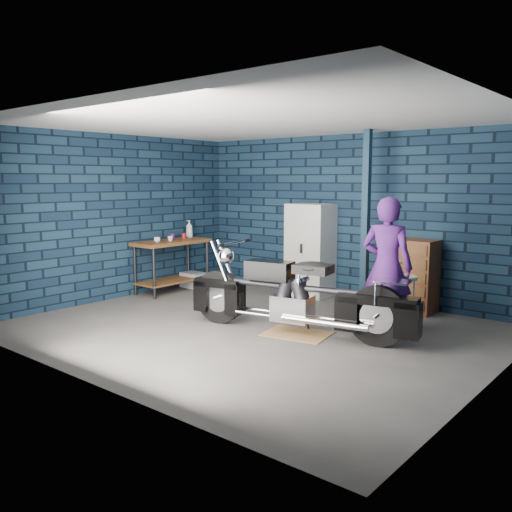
{
  "coord_description": "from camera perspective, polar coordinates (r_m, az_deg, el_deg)",
  "views": [
    {
      "loc": [
        4.47,
        -5.35,
        1.96
      ],
      "look_at": [
        -0.22,
        0.3,
        0.93
      ],
      "focal_mm": 38.0,
      "sensor_mm": 36.0,
      "label": 1
    }
  ],
  "objects": [
    {
      "name": "ground",
      "position": [
        7.24,
        -0.17,
        -7.69
      ],
      "size": [
        6.0,
        6.0,
        0.0
      ],
      "primitive_type": "plane",
      "color": "#514E4C",
      "rests_on": "ground"
    },
    {
      "name": "storage_bin",
      "position": [
        10.02,
        -6.55,
        -2.52
      ],
      "size": [
        0.44,
        0.31,
        0.27
      ],
      "primitive_type": "cube",
      "color": "gray",
      "rests_on": "ground"
    },
    {
      "name": "locker",
      "position": [
        9.21,
        5.7,
        0.63
      ],
      "size": [
        0.73,
        0.52,
        1.56
      ],
      "primitive_type": "cube",
      "color": "silver",
      "rests_on": "ground"
    },
    {
      "name": "mug_purple",
      "position": [
        9.73,
        -8.79,
        2.03
      ],
      "size": [
        0.09,
        0.09,
        0.1
      ],
      "primitive_type": "cylinder",
      "rotation": [
        0.0,
        0.0,
        -0.29
      ],
      "color": "#561A68",
      "rests_on": "workbench"
    },
    {
      "name": "person",
      "position": [
        6.96,
        13.61,
        -1.13
      ],
      "size": [
        0.7,
        0.51,
        1.76
      ],
      "primitive_type": "imported",
      "rotation": [
        0.0,
        0.0,
        3.28
      ],
      "color": "#481C69",
      "rests_on": "ground"
    },
    {
      "name": "room_walls",
      "position": [
        7.4,
        2.6,
        7.57
      ],
      "size": [
        6.02,
        5.01,
        2.71
      ],
      "color": "black",
      "rests_on": "ground"
    },
    {
      "name": "cup_a",
      "position": [
        9.35,
        -10.37,
        1.7
      ],
      "size": [
        0.14,
        0.14,
        0.09
      ],
      "primitive_type": "imported",
      "rotation": [
        0.0,
        0.0,
        -0.3
      ],
      "color": "beige",
      "rests_on": "workbench"
    },
    {
      "name": "mug_red",
      "position": [
        9.77,
        -7.61,
        2.09
      ],
      "size": [
        0.09,
        0.09,
        0.1
      ],
      "primitive_type": "cylinder",
      "rotation": [
        0.0,
        0.0,
        -0.14
      ],
      "color": "maroon",
      "rests_on": "workbench"
    },
    {
      "name": "tool_chest",
      "position": [
        8.41,
        15.64,
        -1.99
      ],
      "size": [
        0.81,
        0.45,
        1.09
      ],
      "primitive_type": "cube",
      "color": "brown",
      "rests_on": "ground"
    },
    {
      "name": "drip_mat",
      "position": [
        7.04,
        4.34,
        -8.16
      ],
      "size": [
        0.92,
        0.75,
        0.01
      ],
      "primitive_type": "cube",
      "rotation": [
        0.0,
        0.0,
        0.19
      ],
      "color": "brown",
      "rests_on": "ground"
    },
    {
      "name": "motorcycle",
      "position": [
        6.9,
        4.39,
        -3.59
      ],
      "size": [
        2.7,
        1.2,
        1.15
      ],
      "primitive_type": null,
      "rotation": [
        0.0,
        0.0,
        0.19
      ],
      "color": "black",
      "rests_on": "ground"
    },
    {
      "name": "support_post",
      "position": [
        8.31,
        11.46,
        3.65
      ],
      "size": [
        0.1,
        0.1,
        2.7
      ],
      "primitive_type": "cube",
      "color": "#12293A",
      "rests_on": "ground"
    },
    {
      "name": "workbench",
      "position": [
        9.65,
        -8.81,
        -1.05
      ],
      "size": [
        0.6,
        1.4,
        0.91
      ],
      "primitive_type": "cube",
      "color": "brown",
      "rests_on": "ground"
    },
    {
      "name": "shop_stool",
      "position": [
        7.51,
        15.09,
        -4.66
      ],
      "size": [
        0.49,
        0.49,
        0.7
      ],
      "primitive_type": null,
      "rotation": [
        0.0,
        0.0,
        0.35
      ],
      "color": "beige",
      "rests_on": "ground"
    },
    {
      "name": "bottle",
      "position": [
        10.03,
        -7.03,
        2.86
      ],
      "size": [
        0.15,
        0.15,
        0.32
      ],
      "primitive_type": "imported",
      "rotation": [
        0.0,
        0.0,
        -0.26
      ],
      "color": "gray",
      "rests_on": "workbench"
    },
    {
      "name": "cup_b",
      "position": [
        9.47,
        -9.02,
        1.81
      ],
      "size": [
        0.1,
        0.1,
        0.09
      ],
      "primitive_type": "imported",
      "rotation": [
        0.0,
        0.0,
        -0.12
      ],
      "color": "beige",
      "rests_on": "workbench"
    }
  ]
}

